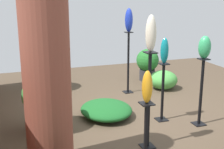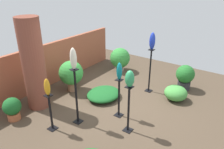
{
  "view_description": "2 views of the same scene",
  "coord_description": "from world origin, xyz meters",
  "px_view_note": "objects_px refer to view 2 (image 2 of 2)",
  "views": [
    {
      "loc": [
        -5.01,
        2.22,
        2.23
      ],
      "look_at": [
        0.28,
        0.36,
        0.73
      ],
      "focal_mm": 50.0,
      "sensor_mm": 36.0,
      "label": 1
    },
    {
      "loc": [
        -4.41,
        -2.97,
        3.32
      ],
      "look_at": [
        0.1,
        0.24,
        0.84
      ],
      "focal_mm": 35.0,
      "sensor_mm": 36.0,
      "label": 2
    }
  ],
  "objects_px": {
    "brick_pillar": "(34,65)",
    "pedestal_cobalt": "(150,73)",
    "art_vase_teal": "(119,71)",
    "art_vase_jade": "(130,79)",
    "art_vase_cobalt": "(152,41)",
    "pedestal_amber": "(51,114)",
    "potted_plant_front_right": "(71,73)",
    "pedestal_teal": "(119,100)",
    "potted_plant_mid_right": "(185,76)",
    "art_vase_amber": "(47,87)",
    "pedestal_ivory": "(76,99)",
    "pedestal_jade": "(128,111)",
    "art_vase_ivory": "(73,59)",
    "potted_plant_mid_left": "(120,58)",
    "potted_plant_front_left": "(12,108)"
  },
  "relations": [
    {
      "from": "potted_plant_front_left",
      "to": "potted_plant_mid_left",
      "type": "relative_size",
      "value": 0.68
    },
    {
      "from": "pedestal_cobalt",
      "to": "art_vase_ivory",
      "type": "distance_m",
      "value": 2.79
    },
    {
      "from": "art_vase_ivory",
      "to": "potted_plant_front_left",
      "type": "relative_size",
      "value": 0.83
    },
    {
      "from": "pedestal_amber",
      "to": "potted_plant_mid_left",
      "type": "relative_size",
      "value": 1.03
    },
    {
      "from": "art_vase_amber",
      "to": "art_vase_jade",
      "type": "bearing_deg",
      "value": -56.39
    },
    {
      "from": "brick_pillar",
      "to": "pedestal_amber",
      "type": "relative_size",
      "value": 2.69
    },
    {
      "from": "pedestal_jade",
      "to": "art_vase_ivory",
      "type": "height_order",
      "value": "art_vase_ivory"
    },
    {
      "from": "potted_plant_mid_right",
      "to": "art_vase_teal",
      "type": "bearing_deg",
      "value": 160.21
    },
    {
      "from": "art_vase_jade",
      "to": "potted_plant_front_left",
      "type": "bearing_deg",
      "value": 116.62
    },
    {
      "from": "art_vase_amber",
      "to": "potted_plant_mid_right",
      "type": "distance_m",
      "value": 4.3
    },
    {
      "from": "pedestal_ivory",
      "to": "pedestal_jade",
      "type": "height_order",
      "value": "pedestal_ivory"
    },
    {
      "from": "art_vase_ivory",
      "to": "potted_plant_mid_right",
      "type": "height_order",
      "value": "art_vase_ivory"
    },
    {
      "from": "art_vase_teal",
      "to": "pedestal_amber",
      "type": "bearing_deg",
      "value": 144.7
    },
    {
      "from": "potted_plant_mid_left",
      "to": "potted_plant_front_right",
      "type": "bearing_deg",
      "value": 170.91
    },
    {
      "from": "pedestal_cobalt",
      "to": "potted_plant_front_left",
      "type": "xyz_separation_m",
      "value": [
        -3.35,
        2.1,
        -0.3
      ]
    },
    {
      "from": "brick_pillar",
      "to": "art_vase_jade",
      "type": "relative_size",
      "value": 6.58
    },
    {
      "from": "pedestal_cobalt",
      "to": "potted_plant_mid_right",
      "type": "xyz_separation_m",
      "value": [
        0.78,
        -0.85,
        -0.18
      ]
    },
    {
      "from": "art_vase_amber",
      "to": "art_vase_ivory",
      "type": "bearing_deg",
      "value": -28.61
    },
    {
      "from": "pedestal_cobalt",
      "to": "art_vase_teal",
      "type": "distance_m",
      "value": 1.78
    },
    {
      "from": "art_vase_amber",
      "to": "potted_plant_front_right",
      "type": "relative_size",
      "value": 0.41
    },
    {
      "from": "pedestal_teal",
      "to": "potted_plant_mid_left",
      "type": "distance_m",
      "value": 3.0
    },
    {
      "from": "art_vase_jade",
      "to": "potted_plant_front_left",
      "type": "xyz_separation_m",
      "value": [
        -1.3,
        2.59,
        -1.02
      ]
    },
    {
      "from": "pedestal_ivory",
      "to": "pedestal_amber",
      "type": "bearing_deg",
      "value": 151.39
    },
    {
      "from": "pedestal_cobalt",
      "to": "art_vase_teal",
      "type": "bearing_deg",
      "value": 179.11
    },
    {
      "from": "pedestal_amber",
      "to": "potted_plant_mid_right",
      "type": "bearing_deg",
      "value": -25.89
    },
    {
      "from": "brick_pillar",
      "to": "pedestal_cobalt",
      "type": "bearing_deg",
      "value": -39.74
    },
    {
      "from": "pedestal_teal",
      "to": "potted_plant_mid_right",
      "type": "distance_m",
      "value": 2.6
    },
    {
      "from": "brick_pillar",
      "to": "potted_plant_front_left",
      "type": "height_order",
      "value": "brick_pillar"
    },
    {
      "from": "pedestal_ivory",
      "to": "art_vase_amber",
      "type": "height_order",
      "value": "pedestal_ivory"
    },
    {
      "from": "pedestal_jade",
      "to": "potted_plant_mid_left",
      "type": "xyz_separation_m",
      "value": [
        2.9,
        2.15,
        -0.03
      ]
    },
    {
      "from": "pedestal_teal",
      "to": "art_vase_cobalt",
      "type": "height_order",
      "value": "art_vase_cobalt"
    },
    {
      "from": "art_vase_cobalt",
      "to": "potted_plant_front_left",
      "type": "bearing_deg",
      "value": 147.9
    },
    {
      "from": "pedestal_amber",
      "to": "art_vase_cobalt",
      "type": "relative_size",
      "value": 1.8
    },
    {
      "from": "art_vase_cobalt",
      "to": "potted_plant_mid_left",
      "type": "bearing_deg",
      "value": 62.94
    },
    {
      "from": "brick_pillar",
      "to": "art_vase_cobalt",
      "type": "height_order",
      "value": "brick_pillar"
    },
    {
      "from": "art_vase_amber",
      "to": "art_vase_teal",
      "type": "bearing_deg",
      "value": -35.3
    },
    {
      "from": "art_vase_cobalt",
      "to": "art_vase_jade",
      "type": "relative_size",
      "value": 1.36
    },
    {
      "from": "art_vase_amber",
      "to": "potted_plant_front_right",
      "type": "height_order",
      "value": "art_vase_amber"
    },
    {
      "from": "pedestal_amber",
      "to": "art_vase_teal",
      "type": "xyz_separation_m",
      "value": [
        1.38,
        -0.98,
        0.84
      ]
    },
    {
      "from": "art_vase_jade",
      "to": "potted_plant_mid_right",
      "type": "height_order",
      "value": "art_vase_jade"
    },
    {
      "from": "art_vase_ivory",
      "to": "potted_plant_front_left",
      "type": "distance_m",
      "value": 2.13
    },
    {
      "from": "art_vase_teal",
      "to": "potted_plant_front_right",
      "type": "bearing_deg",
      "value": 81.5
    },
    {
      "from": "art_vase_amber",
      "to": "potted_plant_mid_left",
      "type": "height_order",
      "value": "art_vase_amber"
    },
    {
      "from": "art_vase_ivory",
      "to": "potted_plant_front_left",
      "type": "height_order",
      "value": "art_vase_ivory"
    },
    {
      "from": "art_vase_teal",
      "to": "potted_plant_mid_right",
      "type": "relative_size",
      "value": 0.54
    },
    {
      "from": "potted_plant_front_right",
      "to": "potted_plant_mid_right",
      "type": "height_order",
      "value": "potted_plant_front_right"
    },
    {
      "from": "art_vase_amber",
      "to": "art_vase_ivory",
      "type": "distance_m",
      "value": 0.84
    },
    {
      "from": "art_vase_jade",
      "to": "pedestal_teal",
      "type": "bearing_deg",
      "value": 53.38
    },
    {
      "from": "pedestal_ivory",
      "to": "art_vase_jade",
      "type": "height_order",
      "value": "art_vase_jade"
    },
    {
      "from": "potted_plant_front_right",
      "to": "pedestal_cobalt",
      "type": "bearing_deg",
      "value": -55.86
    }
  ]
}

